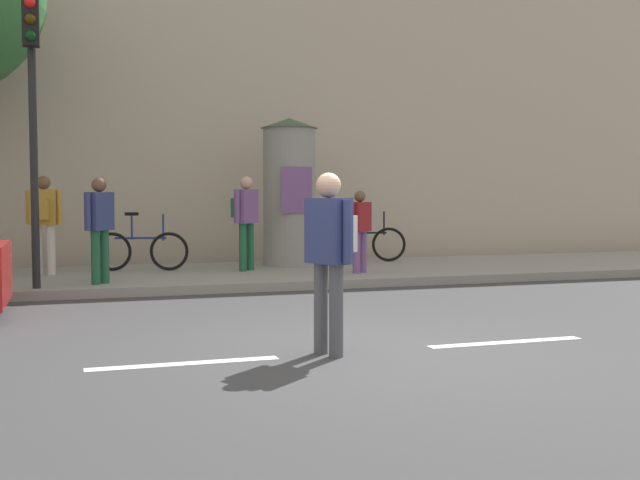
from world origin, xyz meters
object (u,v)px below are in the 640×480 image
(pedestrian_in_dark_shirt, at_px, (245,214))
(pedestrian_tallest, at_px, (100,221))
(bicycle_upright, at_px, (364,243))
(poster_column, at_px, (289,191))
(pedestrian_near_pole, at_px, (360,225))
(bicycle_leaning, at_px, (141,250))
(traffic_light, at_px, (32,93))
(pedestrian_with_backpack, at_px, (44,215))
(pedestrian_with_bag, at_px, (330,246))

(pedestrian_in_dark_shirt, bearing_deg, pedestrian_tallest, -152.70)
(pedestrian_in_dark_shirt, bearing_deg, bicycle_upright, 22.55)
(poster_column, xyz_separation_m, pedestrian_near_pole, (0.79, -1.87, -0.62))
(pedestrian_tallest, relative_size, bicycle_leaning, 0.98)
(traffic_light, distance_m, poster_column, 5.59)
(poster_column, xyz_separation_m, pedestrian_tallest, (-3.76, -2.21, -0.49))
(pedestrian_with_backpack, distance_m, pedestrian_tallest, 1.94)
(pedestrian_with_bag, relative_size, bicycle_leaning, 1.04)
(pedestrian_with_bag, height_order, bicycle_upright, pedestrian_with_bag)
(traffic_light, xyz_separation_m, poster_column, (4.71, 2.64, -1.44))
(pedestrian_with_backpack, distance_m, bicycle_upright, 6.46)
(pedestrian_near_pole, bearing_deg, bicycle_leaning, 156.33)
(pedestrian_with_bag, distance_m, pedestrian_in_dark_shirt, 7.12)
(traffic_light, xyz_separation_m, pedestrian_tallest, (0.95, 0.43, -1.93))
(traffic_light, distance_m, pedestrian_with_bag, 6.33)
(pedestrian_tallest, xyz_separation_m, bicycle_leaning, (0.81, 1.97, -0.61))
(pedestrian_with_backpack, xyz_separation_m, pedestrian_tallest, (0.88, -1.73, -0.06))
(traffic_light, relative_size, pedestrian_near_pole, 2.92)
(pedestrian_near_pole, relative_size, bicycle_upright, 0.87)
(traffic_light, relative_size, pedestrian_tallest, 2.57)
(pedestrian_in_dark_shirt, bearing_deg, pedestrian_near_pole, -29.16)
(pedestrian_near_pole, distance_m, bicycle_upright, 2.46)
(pedestrian_with_backpack, bearing_deg, bicycle_upright, 7.35)
(traffic_light, height_order, pedestrian_with_bag, traffic_light)
(pedestrian_tallest, distance_m, bicycle_leaning, 2.22)
(pedestrian_with_bag, distance_m, pedestrian_near_pole, 6.58)
(traffic_light, distance_m, pedestrian_with_backpack, 2.86)
(pedestrian_in_dark_shirt, xyz_separation_m, bicycle_upright, (2.82, 1.17, -0.67))
(pedestrian_in_dark_shirt, bearing_deg, traffic_light, -153.43)
(traffic_light, xyz_separation_m, pedestrian_with_backpack, (0.07, 2.16, -1.87))
(poster_column, distance_m, pedestrian_near_pole, 2.13)
(pedestrian_with_bag, relative_size, pedestrian_in_dark_shirt, 1.02)
(traffic_light, relative_size, bicycle_upright, 2.53)
(poster_column, bearing_deg, pedestrian_tallest, -149.53)
(poster_column, height_order, pedestrian_tallest, poster_column)
(pedestrian_near_pole, distance_m, pedestrian_tallest, 4.56)
(pedestrian_near_pole, relative_size, pedestrian_tallest, 0.88)
(pedestrian_with_bag, distance_m, pedestrian_tallest, 6.02)
(pedestrian_with_bag, bearing_deg, pedestrian_near_pole, 66.57)
(pedestrian_with_bag, xyz_separation_m, pedestrian_with_backpack, (-2.81, 7.43, 0.12))
(traffic_light, bearing_deg, bicycle_upright, 24.84)
(traffic_light, bearing_deg, pedestrian_near_pole, 7.95)
(pedestrian_with_backpack, relative_size, bicycle_leaning, 1.01)
(traffic_light, distance_m, bicycle_leaning, 3.92)
(poster_column, relative_size, bicycle_upright, 1.71)
(traffic_light, bearing_deg, poster_column, 29.31)
(traffic_light, xyz_separation_m, pedestrian_in_dark_shirt, (3.63, 1.81, -1.87))
(pedestrian_with_bag, relative_size, pedestrian_tallest, 1.06)
(pedestrian_with_backpack, height_order, pedestrian_tallest, pedestrian_with_backpack)
(poster_column, xyz_separation_m, pedestrian_with_bag, (-1.82, -7.91, -0.56))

